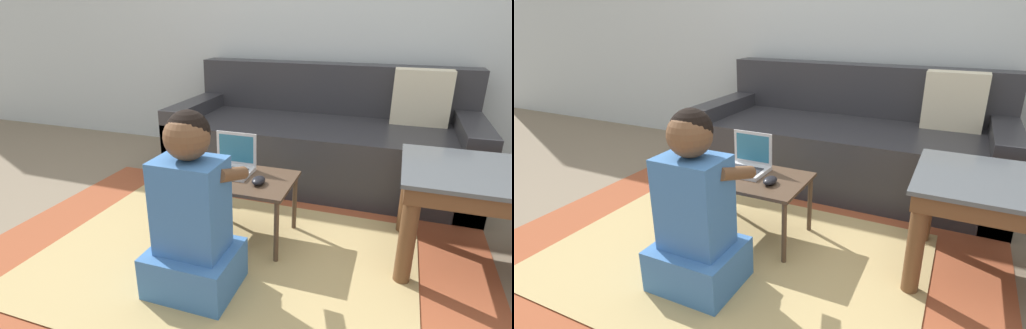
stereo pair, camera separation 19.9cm
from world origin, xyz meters
The scene contains 7 objects.
ground_plane centered at (0.00, 0.00, 0.00)m, with size 16.00×16.00×0.00m, color #7F705B.
area_rug centered at (-0.12, -0.02, 0.00)m, with size 2.42×1.76×0.01m.
couch centered at (0.10, 1.20, 0.27)m, with size 2.00×0.88×0.77m.
laptop_desk centered at (-0.12, 0.21, 0.30)m, with size 0.52×0.38×0.33m.
laptop centered at (-0.20, 0.27, 0.37)m, with size 0.22×0.18×0.19m.
computer_mouse centered at (-0.01, 0.17, 0.35)m, with size 0.06×0.09×0.04m.
person_seated centered at (-0.15, -0.24, 0.33)m, with size 0.35×0.41×0.77m.
Camera 2 is at (0.75, -1.41, 1.09)m, focal length 28.00 mm.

